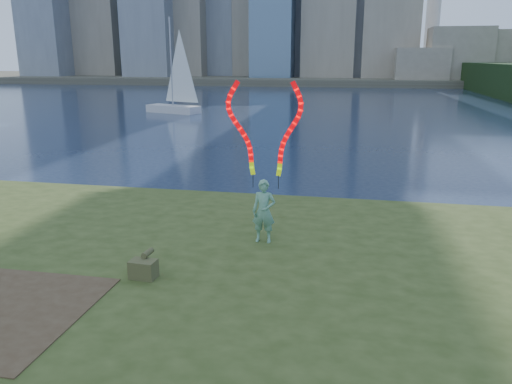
# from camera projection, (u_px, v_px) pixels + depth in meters

# --- Properties ---
(ground) EXTENTS (320.00, 320.00, 0.00)m
(ground) POSITION_uv_depth(u_px,v_px,m) (184.00, 283.00, 10.88)
(ground) COLOR #192640
(ground) RESTS_ON ground
(grassy_knoll) EXTENTS (20.00, 18.00, 0.80)m
(grassy_knoll) POSITION_uv_depth(u_px,v_px,m) (139.00, 322.00, 8.62)
(grassy_knoll) COLOR #344217
(grassy_knoll) RESTS_ON ground
(far_shore) EXTENTS (320.00, 40.00, 1.20)m
(far_shore) POSITION_uv_depth(u_px,v_px,m) (339.00, 79.00, 100.70)
(far_shore) COLOR #4B4637
(far_shore) RESTS_ON ground
(woman_with_ribbons) EXTENTS (1.96, 0.34, 3.82)m
(woman_with_ribbons) POSITION_uv_depth(u_px,v_px,m) (265.00, 177.00, 10.76)
(woman_with_ribbons) COLOR #257F4B
(woman_with_ribbons) RESTS_ON grassy_knoll
(canvas_bag) EXTENTS (0.50, 0.57, 0.46)m
(canvas_bag) POSITION_uv_depth(u_px,v_px,m) (144.00, 268.00, 9.24)
(canvas_bag) COLOR #4F4F29
(canvas_bag) RESTS_ON grassy_knoll
(sailboat) EXTENTS (5.33, 3.30, 8.16)m
(sailboat) POSITION_uv_depth(u_px,v_px,m) (175.00, 97.00, 43.93)
(sailboat) COLOR silver
(sailboat) RESTS_ON ground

